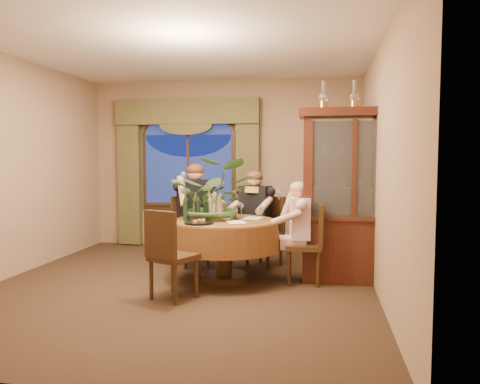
% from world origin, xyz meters
% --- Properties ---
extents(floor, '(5.00, 5.00, 0.00)m').
position_xyz_m(floor, '(0.00, 0.00, 0.00)').
color(floor, black).
rests_on(floor, ground).
extents(wall_back, '(4.50, 0.00, 4.50)m').
position_xyz_m(wall_back, '(0.00, 2.50, 1.40)').
color(wall_back, '#937257').
rests_on(wall_back, ground).
extents(wall_right, '(0.00, 5.00, 5.00)m').
position_xyz_m(wall_right, '(2.25, 0.00, 1.40)').
color(wall_right, '#937257').
rests_on(wall_right, ground).
extents(ceiling, '(5.00, 5.00, 0.00)m').
position_xyz_m(ceiling, '(0.00, 0.00, 2.80)').
color(ceiling, white).
rests_on(ceiling, wall_back).
extents(window, '(1.62, 0.10, 1.32)m').
position_xyz_m(window, '(-0.60, 2.43, 1.30)').
color(window, navy).
rests_on(window, wall_back).
extents(arched_transom, '(1.60, 0.06, 0.44)m').
position_xyz_m(arched_transom, '(-0.60, 2.43, 2.08)').
color(arched_transom, navy).
rests_on(arched_transom, wall_back).
extents(drapery_left, '(0.38, 0.14, 2.32)m').
position_xyz_m(drapery_left, '(-1.63, 2.38, 1.18)').
color(drapery_left, '#494526').
rests_on(drapery_left, floor).
extents(drapery_right, '(0.38, 0.14, 2.32)m').
position_xyz_m(drapery_right, '(0.43, 2.38, 1.18)').
color(drapery_right, '#494526').
rests_on(drapery_right, floor).
extents(swag_valance, '(2.45, 0.16, 0.42)m').
position_xyz_m(swag_valance, '(-0.60, 2.35, 2.28)').
color(swag_valance, '#494526').
rests_on(swag_valance, wall_back).
extents(dining_table, '(1.55, 1.55, 0.75)m').
position_xyz_m(dining_table, '(0.45, 0.35, 0.38)').
color(dining_table, maroon).
rests_on(dining_table, floor).
extents(china_cabinet, '(1.30, 0.52, 2.10)m').
position_xyz_m(china_cabinet, '(2.00, 0.58, 1.05)').
color(china_cabinet, '#34130B').
rests_on(china_cabinet, floor).
extents(oil_lamp_left, '(0.11, 0.11, 0.34)m').
position_xyz_m(oil_lamp_left, '(1.64, 0.58, 2.27)').
color(oil_lamp_left, '#A5722D').
rests_on(oil_lamp_left, china_cabinet).
extents(oil_lamp_center, '(0.11, 0.11, 0.34)m').
position_xyz_m(oil_lamp_center, '(2.00, 0.58, 2.27)').
color(oil_lamp_center, '#A5722D').
rests_on(oil_lamp_center, china_cabinet).
extents(oil_lamp_right, '(0.11, 0.11, 0.34)m').
position_xyz_m(oil_lamp_right, '(2.37, 0.58, 2.27)').
color(oil_lamp_right, '#A5722D').
rests_on(oil_lamp_right, china_cabinet).
extents(chair_right, '(0.44, 0.44, 0.96)m').
position_xyz_m(chair_right, '(1.42, 0.39, 0.48)').
color(chair_right, black).
rests_on(chair_right, floor).
extents(chair_back_right, '(0.56, 0.56, 0.96)m').
position_xyz_m(chair_back_right, '(0.85, 1.19, 0.48)').
color(chair_back_right, black).
rests_on(chair_back_right, floor).
extents(chair_back, '(0.59, 0.59, 0.96)m').
position_xyz_m(chair_back, '(-0.17, 1.05, 0.48)').
color(chair_back, black).
rests_on(chair_back, floor).
extents(chair_front_left, '(0.56, 0.56, 0.96)m').
position_xyz_m(chair_front_left, '(0.07, -0.47, 0.48)').
color(chair_front_left, black).
rests_on(chair_front_left, floor).
extents(person_pink, '(0.47, 0.50, 1.23)m').
position_xyz_m(person_pink, '(1.37, 0.50, 0.61)').
color(person_pink, beige).
rests_on(person_pink, floor).
extents(person_back, '(0.69, 0.69, 1.43)m').
position_xyz_m(person_back, '(-0.12, 1.08, 0.72)').
color(person_back, black).
rests_on(person_back, floor).
extents(person_scarf, '(0.59, 0.56, 1.34)m').
position_xyz_m(person_scarf, '(0.72, 1.20, 0.67)').
color(person_scarf, black).
rests_on(person_scarf, floor).
extents(stoneware_vase, '(0.17, 0.17, 0.31)m').
position_xyz_m(stoneware_vase, '(0.33, 0.49, 0.90)').
color(stoneware_vase, tan).
rests_on(stoneware_vase, dining_table).
extents(centerpiece_plant, '(1.03, 1.15, 0.89)m').
position_xyz_m(centerpiece_plant, '(0.31, 0.47, 1.40)').
color(centerpiece_plant, '#35502C').
rests_on(centerpiece_plant, dining_table).
extents(olive_bowl, '(0.15, 0.15, 0.05)m').
position_xyz_m(olive_bowl, '(0.47, 0.27, 0.77)').
color(olive_bowl, '#475D2C').
rests_on(olive_bowl, dining_table).
extents(cheese_platter, '(0.34, 0.34, 0.02)m').
position_xyz_m(cheese_platter, '(0.23, -0.01, 0.76)').
color(cheese_platter, black).
rests_on(cheese_platter, dining_table).
extents(wine_bottle_0, '(0.07, 0.07, 0.33)m').
position_xyz_m(wine_bottle_0, '(0.25, 0.42, 0.92)').
color(wine_bottle_0, tan).
rests_on(wine_bottle_0, dining_table).
extents(wine_bottle_1, '(0.07, 0.07, 0.33)m').
position_xyz_m(wine_bottle_1, '(0.12, 0.31, 0.92)').
color(wine_bottle_1, black).
rests_on(wine_bottle_1, dining_table).
extents(wine_bottle_2, '(0.07, 0.07, 0.33)m').
position_xyz_m(wine_bottle_2, '(0.06, 0.45, 0.92)').
color(wine_bottle_2, tan).
rests_on(wine_bottle_2, dining_table).
extents(wine_bottle_3, '(0.07, 0.07, 0.33)m').
position_xyz_m(wine_bottle_3, '(0.25, 0.27, 0.92)').
color(wine_bottle_3, black).
rests_on(wine_bottle_3, dining_table).
extents(wine_bottle_4, '(0.07, 0.07, 0.33)m').
position_xyz_m(wine_bottle_4, '(-0.00, 0.24, 0.92)').
color(wine_bottle_4, black).
rests_on(wine_bottle_4, dining_table).
extents(wine_bottle_5, '(0.07, 0.07, 0.33)m').
position_xyz_m(wine_bottle_5, '(0.19, 0.50, 0.92)').
color(wine_bottle_5, black).
rests_on(wine_bottle_5, dining_table).
extents(tasting_paper_0, '(0.31, 0.36, 0.00)m').
position_xyz_m(tasting_paper_0, '(0.63, 0.19, 0.75)').
color(tasting_paper_0, white).
rests_on(tasting_paper_0, dining_table).
extents(tasting_paper_1, '(0.24, 0.32, 0.00)m').
position_xyz_m(tasting_paper_1, '(0.78, 0.57, 0.75)').
color(tasting_paper_1, white).
rests_on(tasting_paper_1, dining_table).
extents(wine_glass_person_pink, '(0.07, 0.07, 0.18)m').
position_xyz_m(wine_glass_person_pink, '(0.91, 0.42, 0.84)').
color(wine_glass_person_pink, silver).
rests_on(wine_glass_person_pink, dining_table).
extents(wine_glass_person_back, '(0.07, 0.07, 0.18)m').
position_xyz_m(wine_glass_person_back, '(0.17, 0.72, 0.84)').
color(wine_glass_person_back, silver).
rests_on(wine_glass_person_back, dining_table).
extents(wine_glass_person_scarf, '(0.07, 0.07, 0.18)m').
position_xyz_m(wine_glass_person_scarf, '(0.59, 0.79, 0.84)').
color(wine_glass_person_scarf, silver).
rests_on(wine_glass_person_scarf, dining_table).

